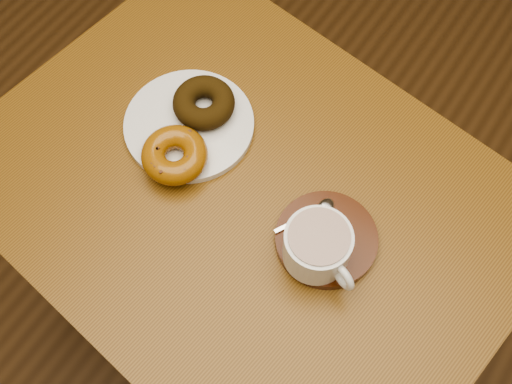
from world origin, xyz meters
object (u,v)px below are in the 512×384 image
Objects in this scene: cafe_table at (247,224)px; saucer at (326,239)px; donut_plate at (189,125)px; coffee_cup at (318,246)px.

cafe_table is 6.08× the size of saucer.
saucer is at bearing -9.42° from donut_plate.
donut_plate is 1.39× the size of saucer.
cafe_table is at bearing -172.09° from coffee_cup.
cafe_table is at bearing -17.87° from donut_plate.
donut_plate is at bearing -174.42° from coffee_cup.
saucer is (0.15, -0.00, 0.14)m from cafe_table.
coffee_cup is at bearing -15.52° from donut_plate.
cafe_table is 4.38× the size of donut_plate.
cafe_table is 0.21m from donut_plate.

